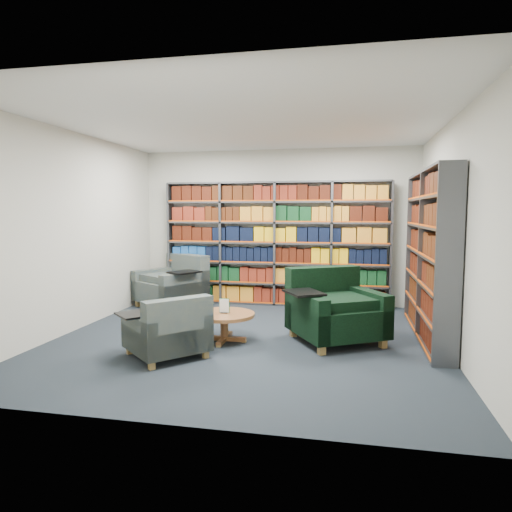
% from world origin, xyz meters
% --- Properties ---
extents(room_shell, '(5.02, 5.02, 2.82)m').
position_xyz_m(room_shell, '(0.00, 0.00, 1.40)').
color(room_shell, black).
rests_on(room_shell, ground).
extents(bookshelf_back, '(4.00, 0.28, 2.20)m').
position_xyz_m(bookshelf_back, '(0.00, 2.34, 1.10)').
color(bookshelf_back, '#47494F').
rests_on(bookshelf_back, ground).
extents(bookshelf_right, '(0.28, 2.50, 2.20)m').
position_xyz_m(bookshelf_right, '(2.34, 0.60, 1.10)').
color(bookshelf_right, '#47494F').
rests_on(bookshelf_right, ground).
extents(chair_teal_left, '(1.37, 1.37, 0.91)m').
position_xyz_m(chair_teal_left, '(-1.75, 1.88, 0.37)').
color(chair_teal_left, '#01183C').
rests_on(chair_teal_left, ground).
extents(chair_green_right, '(1.40, 1.40, 0.93)m').
position_xyz_m(chair_green_right, '(1.11, 0.21, 0.38)').
color(chair_green_right, black).
rests_on(chair_green_right, ground).
extents(chair_teal_front, '(1.13, 1.13, 0.73)m').
position_xyz_m(chair_teal_front, '(-0.71, -0.92, 0.29)').
color(chair_teal_front, '#01183C').
rests_on(chair_teal_front, ground).
extents(coffee_table, '(0.79, 0.79, 0.55)m').
position_xyz_m(coffee_table, '(-0.27, -0.15, 0.30)').
color(coffee_table, '#9B5334').
rests_on(coffee_table, ground).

